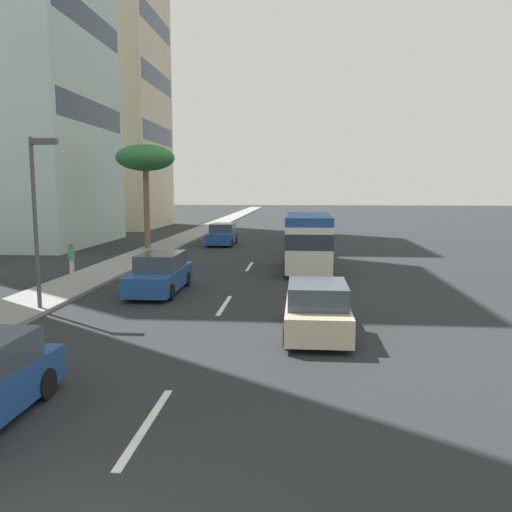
# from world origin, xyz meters

# --- Properties ---
(ground_plane) EXTENTS (198.00, 198.00, 0.00)m
(ground_plane) POSITION_xyz_m (31.50, 0.00, 0.00)
(ground_plane) COLOR #26282B
(sidewalk_right) EXTENTS (162.00, 2.57, 0.15)m
(sidewalk_right) POSITION_xyz_m (31.50, 7.16, 0.07)
(sidewalk_right) COLOR gray
(sidewalk_right) RESTS_ON ground_plane
(lane_stripe_near) EXTENTS (3.20, 0.16, 0.01)m
(lane_stripe_near) POSITION_xyz_m (4.33, 0.00, 0.01)
(lane_stripe_near) COLOR silver
(lane_stripe_near) RESTS_ON ground_plane
(lane_stripe_mid) EXTENTS (3.20, 0.16, 0.01)m
(lane_stripe_mid) POSITION_xyz_m (14.04, 0.00, 0.01)
(lane_stripe_mid) COLOR silver
(lane_stripe_mid) RESTS_ON ground_plane
(lane_stripe_far) EXTENTS (3.20, 0.16, 0.01)m
(lane_stripe_far) POSITION_xyz_m (23.58, 0.00, 0.01)
(lane_stripe_far) COLOR silver
(lane_stripe_far) RESTS_ON ground_plane
(car_lead) EXTENTS (4.70, 1.83, 1.61)m
(car_lead) POSITION_xyz_m (16.30, 3.02, 0.76)
(car_lead) COLOR #1E478C
(car_lead) RESTS_ON ground_plane
(car_second) EXTENTS (4.34, 1.93, 1.63)m
(car_second) POSITION_xyz_m (34.39, 3.15, 0.77)
(car_second) COLOR #1E478C
(car_second) RESTS_ON ground_plane
(car_fourth) EXTENTS (4.05, 1.88, 1.58)m
(car_fourth) POSITION_xyz_m (10.43, -3.27, 0.75)
(car_fourth) COLOR beige
(car_fourth) RESTS_ON ground_plane
(car_fifth) EXTENTS (4.05, 1.85, 1.68)m
(car_fifth) POSITION_xyz_m (38.75, -3.03, 0.79)
(car_fifth) COLOR #A51E1E
(car_fifth) RESTS_ON ground_plane
(car_sixth) EXTENTS (4.47, 1.79, 1.70)m
(car_sixth) POSITION_xyz_m (29.81, -3.35, 0.80)
(car_sixth) COLOR #A51E1E
(car_sixth) RESTS_ON ground_plane
(minibus_seventh) EXTENTS (6.22, 2.39, 2.92)m
(minibus_seventh) POSITION_xyz_m (22.40, -3.18, 1.61)
(minibus_seventh) COLOR silver
(minibus_seventh) RESTS_ON ground_plane
(pedestrian_near_lamp) EXTENTS (0.36, 0.28, 1.68)m
(pedestrian_near_lamp) POSITION_xyz_m (18.45, 7.80, 1.08)
(pedestrian_near_lamp) COLOR beige
(pedestrian_near_lamp) RESTS_ON sidewalk_right
(palm_tree) EXTENTS (3.98, 3.98, 7.11)m
(palm_tree) POSITION_xyz_m (30.55, 7.83, 6.26)
(palm_tree) COLOR brown
(palm_tree) RESTS_ON sidewalk_right
(street_lamp) EXTENTS (0.24, 0.97, 5.83)m
(street_lamp) POSITION_xyz_m (12.50, 6.15, 3.83)
(street_lamp) COLOR #4C4C51
(street_lamp) RESTS_ON sidewalk_right
(office_tower_far) EXTENTS (12.48, 11.29, 40.15)m
(office_tower_far) POSITION_xyz_m (51.57, 18.27, 20.08)
(office_tower_far) COLOR beige
(office_tower_far) RESTS_ON ground_plane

